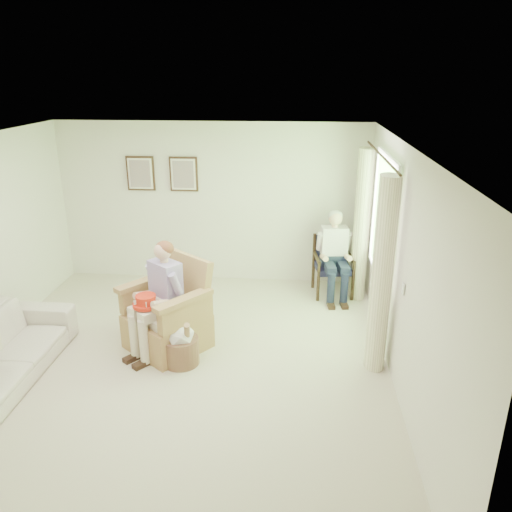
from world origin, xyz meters
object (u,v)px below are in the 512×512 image
at_px(person_wicker, 162,291).
at_px(hatbox, 181,345).
at_px(wicker_armchair, 168,320).
at_px(wood_armchair, 333,263).
at_px(red_hat, 146,302).
at_px(person_dark, 334,249).

distance_m(person_wicker, hatbox, 0.68).
distance_m(wicker_armchair, wood_armchair, 2.87).
bearing_deg(wicker_armchair, hatbox, -19.22).
bearing_deg(red_hat, wood_armchair, 42.56).
distance_m(person_wicker, person_dark, 2.87).
bearing_deg(person_wicker, red_hat, -99.69).
height_order(person_wicker, hatbox, person_wicker).
relative_size(wicker_armchair, person_wicker, 0.82).
height_order(wicker_armchair, hatbox, wicker_armchair).
bearing_deg(person_dark, wood_armchair, 82.74).
distance_m(wicker_armchair, person_dark, 2.80).
xyz_separation_m(person_wicker, hatbox, (0.25, -0.25, -0.58)).
distance_m(wood_armchair, hatbox, 2.98).
bearing_deg(person_dark, person_wicker, -146.85).
relative_size(wood_armchair, hatbox, 1.40).
height_order(person_wicker, person_dark, person_wicker).
xyz_separation_m(person_wicker, person_dark, (2.18, 1.86, -0.06)).
bearing_deg(wood_armchair, person_wicker, -144.65).
xyz_separation_m(wicker_armchair, hatbox, (0.25, -0.40, -0.12)).
bearing_deg(wood_armchair, hatbox, -137.80).
xyz_separation_m(wood_armchair, hatbox, (-1.93, -2.25, -0.24)).
height_order(wood_armchair, person_wicker, person_wicker).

